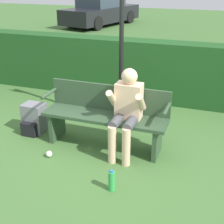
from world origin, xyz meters
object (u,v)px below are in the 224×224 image
object	(u,v)px
parked_car	(101,12)
signpost	(121,35)
water_bottle	(112,181)
person_seated	(126,108)
backpack	(34,119)
park_bench	(106,115)

from	to	relation	value
parked_car	signpost	bearing A→B (deg)	-142.39
water_bottle	parked_car	bearing A→B (deg)	111.90
person_seated	water_bottle	distance (m)	1.02
backpack	park_bench	bearing A→B (deg)	0.34
water_bottle	park_bench	bearing A→B (deg)	114.05
water_bottle	parked_car	xyz separation A→B (m)	(-4.78, 11.88, 0.50)
water_bottle	backpack	bearing A→B (deg)	149.35
water_bottle	signpost	world-z (taller)	signpost
backpack	water_bottle	size ratio (longest dim) A/B	1.74
park_bench	backpack	xyz separation A→B (m)	(-1.21, -0.01, -0.25)
signpost	parked_car	world-z (taller)	signpost
water_bottle	parked_car	size ratio (longest dim) A/B	0.06
person_seated	water_bottle	world-z (taller)	person_seated
signpost	parked_car	distance (m)	11.03
person_seated	signpost	distance (m)	1.25
park_bench	water_bottle	distance (m)	1.13
park_bench	signpost	world-z (taller)	signpost
water_bottle	signpost	size ratio (longest dim) A/B	0.10
park_bench	person_seated	size ratio (longest dim) A/B	1.49
backpack	signpost	xyz separation A→B (m)	(1.18, 0.78, 1.25)
person_seated	backpack	world-z (taller)	person_seated
backpack	water_bottle	distance (m)	1.92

